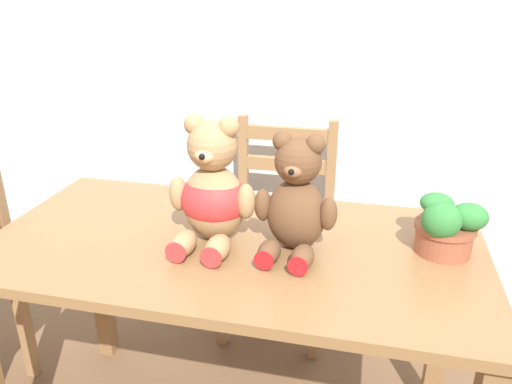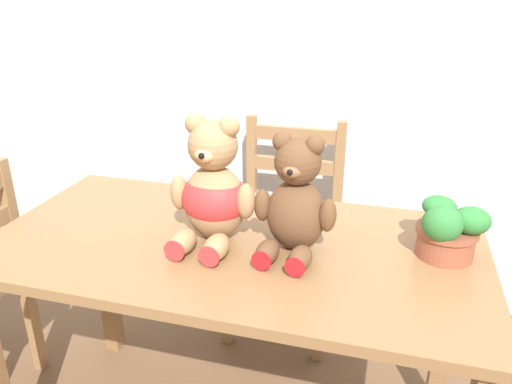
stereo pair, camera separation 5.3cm
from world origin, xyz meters
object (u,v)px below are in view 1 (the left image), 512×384
Objects in this scene: teddy_bear_right at (296,202)px; potted_plant at (446,227)px; wooden_chair_behind at (279,229)px; teddy_bear_left at (213,193)px.

teddy_bear_right is 0.41m from potted_plant.
potted_plant reaches higher than wooden_chair_behind.
teddy_bear_right is at bearing -178.36° from teddy_bear_left.
teddy_bear_right reaches higher than wooden_chair_behind.
teddy_bear_left reaches higher than potted_plant.
teddy_bear_right is at bearing 103.54° from wooden_chair_behind.
teddy_bear_right is (0.23, -0.00, -0.00)m from teddy_bear_left.
teddy_bear_right is (0.18, -0.73, 0.46)m from wooden_chair_behind.
potted_plant is at bearing 131.12° from wooden_chair_behind.
teddy_bear_left is 1.10× the size of teddy_bear_right.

